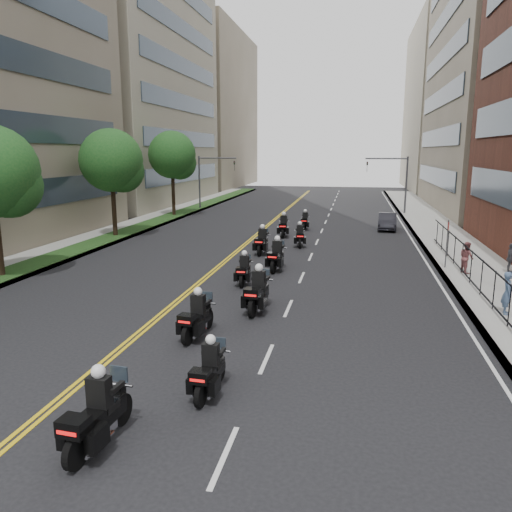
{
  "coord_description": "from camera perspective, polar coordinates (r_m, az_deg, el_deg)",
  "views": [
    {
      "loc": [
        5.6,
        -8.83,
        6.12
      ],
      "look_at": [
        1.34,
        12.79,
        1.47
      ],
      "focal_mm": 35.0,
      "sensor_mm": 36.0,
      "label": 1
    }
  ],
  "objects": [
    {
      "name": "ground",
      "position": [
        12.12,
        -19.33,
        -19.15
      ],
      "size": [
        160.0,
        160.0,
        0.0
      ],
      "primitive_type": "plane",
      "color": "black",
      "rests_on": "ground"
    },
    {
      "name": "sidewalk_right",
      "position": [
        34.96,
        21.52,
        1.12
      ],
      "size": [
        4.0,
        90.0,
        0.15
      ],
      "primitive_type": "cube",
      "color": "gray",
      "rests_on": "ground"
    },
    {
      "name": "sidewalk_left",
      "position": [
        38.61,
        -16.14,
        2.44
      ],
      "size": [
        4.0,
        90.0,
        0.15
      ],
      "primitive_type": "cube",
      "color": "gray",
      "rests_on": "ground"
    },
    {
      "name": "grass_strip",
      "position": [
        38.24,
        -15.08,
        2.55
      ],
      "size": [
        2.0,
        90.0,
        0.04
      ],
      "primitive_type": "cube",
      "color": "#1A3914",
      "rests_on": "sidewalk_left"
    },
    {
      "name": "building_right_far",
      "position": [
        88.54,
        22.32,
        15.52
      ],
      "size": [
        15.0,
        28.0,
        26.0
      ],
      "primitive_type": "cube",
      "color": "#ACA48B",
      "rests_on": "ground"
    },
    {
      "name": "building_left_mid",
      "position": [
        64.1,
        -15.6,
        21.28
      ],
      "size": [
        16.11,
        28.0,
        34.0
      ],
      "color": "#ACA48B",
      "rests_on": "ground"
    },
    {
      "name": "building_left_far",
      "position": [
        91.37,
        -6.73,
        16.16
      ],
      "size": [
        16.0,
        28.0,
        26.0
      ],
      "primitive_type": "cube",
      "color": "#7B705A",
      "rests_on": "ground"
    },
    {
      "name": "iron_fence",
      "position": [
        22.14,
        24.94,
        -2.85
      ],
      "size": [
        0.05,
        28.0,
        1.5
      ],
      "color": "black",
      "rests_on": "sidewalk_right"
    },
    {
      "name": "street_trees",
      "position": [
        32.11,
        -20.37,
        9.42
      ],
      "size": [
        4.4,
        38.4,
        7.98
      ],
      "color": "#301F15",
      "rests_on": "ground"
    },
    {
      "name": "traffic_signal_right",
      "position": [
        51.04,
        15.76,
        8.76
      ],
      "size": [
        4.09,
        0.2,
        5.6
      ],
      "color": "#3F3F44",
      "rests_on": "ground"
    },
    {
      "name": "traffic_signal_left",
      "position": [
        53.09,
        -5.5,
        9.25
      ],
      "size": [
        4.09,
        0.2,
        5.6
      ],
      "color": "#3F3F44",
      "rests_on": "ground"
    },
    {
      "name": "motorcycle_0",
      "position": [
        11.4,
        -17.72,
        -17.03
      ],
      "size": [
        0.64,
        2.44,
        1.8
      ],
      "rotation": [
        0.0,
        0.0,
        -0.08
      ],
      "color": "black",
      "rests_on": "ground"
    },
    {
      "name": "motorcycle_1",
      "position": [
        13.07,
        -5.34,
        -13.02
      ],
      "size": [
        0.52,
        2.13,
        1.57
      ],
      "rotation": [
        0.0,
        0.0,
        -0.05
      ],
      "color": "black",
      "rests_on": "ground"
    },
    {
      "name": "motorcycle_2",
      "position": [
        16.82,
        -6.78,
        -7.07
      ],
      "size": [
        0.67,
        2.31,
        1.7
      ],
      "rotation": [
        0.0,
        0.0,
        -0.12
      ],
      "color": "black",
      "rests_on": "ground"
    },
    {
      "name": "motorcycle_3",
      "position": [
        19.33,
        0.22,
        -4.25
      ],
      "size": [
        0.66,
        2.54,
        1.87
      ],
      "rotation": [
        0.0,
        0.0,
        -0.08
      ],
      "color": "black",
      "rests_on": "ground"
    },
    {
      "name": "motorcycle_4",
      "position": [
        23.29,
        -1.37,
        -1.73
      ],
      "size": [
        0.53,
        2.15,
        1.59
      ],
      "rotation": [
        0.0,
        0.0,
        0.05
      ],
      "color": "black",
      "rests_on": "ground"
    },
    {
      "name": "motorcycle_5",
      "position": [
        25.98,
        2.36,
        -0.09
      ],
      "size": [
        0.63,
        2.47,
        1.82
      ],
      "rotation": [
        0.0,
        0.0,
        -0.07
      ],
      "color": "black",
      "rests_on": "ground"
    },
    {
      "name": "motorcycle_6",
      "position": [
        30.15,
        0.68,
        1.58
      ],
      "size": [
        0.56,
        2.43,
        1.8
      ],
      "rotation": [
        0.0,
        0.0,
        -0.01
      ],
      "color": "black",
      "rests_on": "ground"
    },
    {
      "name": "motorcycle_7",
      "position": [
        32.65,
        5.02,
        2.23
      ],
      "size": [
        0.67,
        2.22,
        1.64
      ],
      "rotation": [
        0.0,
        0.0,
        0.13
      ],
      "color": "black",
      "rests_on": "ground"
    },
    {
      "name": "motorcycle_8",
      "position": [
        36.29,
        3.16,
        3.33
      ],
      "size": [
        0.64,
        2.45,
        1.81
      ],
      "rotation": [
        0.0,
        0.0,
        0.08
      ],
      "color": "black",
      "rests_on": "ground"
    },
    {
      "name": "motorcycle_9",
      "position": [
        39.82,
        5.61,
        3.94
      ],
      "size": [
        0.5,
        2.16,
        1.6
      ],
      "rotation": [
        0.0,
        0.0,
        0.01
      ],
      "color": "black",
      "rests_on": "ground"
    },
    {
      "name": "parked_sedan",
      "position": [
        41.02,
        14.78,
        3.86
      ],
      "size": [
        1.61,
        4.01,
        1.3
      ],
      "primitive_type": "imported",
      "rotation": [
        0.0,
        0.0,
        -0.06
      ],
      "color": "black",
      "rests_on": "ground"
    },
    {
      "name": "pedestrian_a",
      "position": [
        20.77,
        26.8,
        -3.79
      ],
      "size": [
        0.46,
        0.64,
        1.61
      ],
      "primitive_type": "imported",
      "rotation": [
        0.0,
        0.0,
        1.43
      ],
      "color": "#455D80",
      "rests_on": "sidewalk_right"
    },
    {
      "name": "pedestrian_b",
      "position": [
        26.93,
        22.92,
        -0.14
      ],
      "size": [
        0.8,
        0.91,
        1.57
      ],
      "primitive_type": "imported",
      "rotation": [
        0.0,
        0.0,
        1.89
      ],
      "color": "brown",
      "rests_on": "sidewalk_right"
    },
    {
      "name": "pedestrian_c",
      "position": [
        27.8,
        27.07,
        -0.23
      ],
      "size": [
        0.55,
        0.94,
        1.5
      ],
      "primitive_type": "imported",
      "rotation": [
        0.0,
        0.0,
        1.34
      ],
      "color": "#3F3F47",
      "rests_on": "sidewalk_right"
    }
  ]
}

